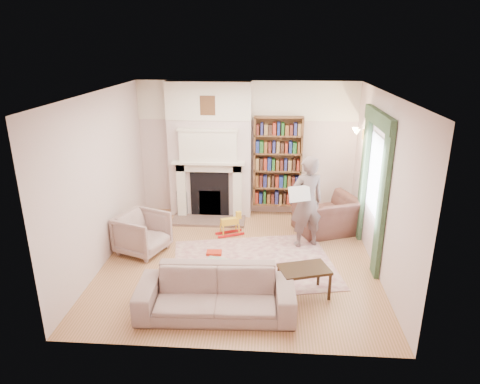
# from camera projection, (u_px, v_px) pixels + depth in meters

# --- Properties ---
(floor) EXTENTS (4.50, 4.50, 0.00)m
(floor) POSITION_uv_depth(u_px,v_px,m) (239.00, 260.00, 7.30)
(floor) COLOR olive
(floor) RESTS_ON ground
(ceiling) EXTENTS (4.50, 4.50, 0.00)m
(ceiling) POSITION_uv_depth(u_px,v_px,m) (239.00, 93.00, 6.37)
(ceiling) COLOR white
(ceiling) RESTS_ON wall_back
(wall_back) EXTENTS (4.50, 0.00, 4.50)m
(wall_back) POSITION_uv_depth(u_px,v_px,m) (247.00, 149.00, 8.95)
(wall_back) COLOR beige
(wall_back) RESTS_ON floor
(wall_front) EXTENTS (4.50, 0.00, 4.50)m
(wall_front) POSITION_uv_depth(u_px,v_px,m) (224.00, 246.00, 4.72)
(wall_front) COLOR beige
(wall_front) RESTS_ON floor
(wall_left) EXTENTS (0.00, 4.50, 4.50)m
(wall_left) POSITION_uv_depth(u_px,v_px,m) (102.00, 179.00, 6.98)
(wall_left) COLOR beige
(wall_left) RESTS_ON floor
(wall_right) EXTENTS (0.00, 4.50, 4.50)m
(wall_right) POSITION_uv_depth(u_px,v_px,m) (382.00, 186.00, 6.68)
(wall_right) COLOR beige
(wall_right) RESTS_ON floor
(fireplace) EXTENTS (1.70, 0.58, 2.80)m
(fireplace) POSITION_uv_depth(u_px,v_px,m) (210.00, 151.00, 8.82)
(fireplace) COLOR beige
(fireplace) RESTS_ON floor
(bookcase) EXTENTS (1.00, 0.24, 1.85)m
(bookcase) POSITION_uv_depth(u_px,v_px,m) (278.00, 162.00, 8.86)
(bookcase) COLOR brown
(bookcase) RESTS_ON floor
(window) EXTENTS (0.02, 0.90, 1.30)m
(window) POSITION_uv_depth(u_px,v_px,m) (376.00, 175.00, 7.04)
(window) COLOR silver
(window) RESTS_ON wall_right
(curtain_left) EXTENTS (0.07, 0.32, 2.40)m
(curtain_left) POSITION_uv_depth(u_px,v_px,m) (382.00, 204.00, 6.47)
(curtain_left) COLOR #29402B
(curtain_left) RESTS_ON floor
(curtain_right) EXTENTS (0.07, 0.32, 2.40)m
(curtain_right) POSITION_uv_depth(u_px,v_px,m) (364.00, 177.00, 7.79)
(curtain_right) COLOR #29402B
(curtain_right) RESTS_ON floor
(pelmet) EXTENTS (0.09, 1.70, 0.24)m
(pelmet) POSITION_uv_depth(u_px,v_px,m) (379.00, 119.00, 6.74)
(pelmet) COLOR #29402B
(pelmet) RESTS_ON wall_right
(wall_sconce) EXTENTS (0.20, 0.24, 0.24)m
(wall_sconce) POSITION_uv_depth(u_px,v_px,m) (354.00, 134.00, 7.94)
(wall_sconce) COLOR gold
(wall_sconce) RESTS_ON wall_right
(rug) EXTENTS (2.97, 2.49, 0.01)m
(rug) POSITION_uv_depth(u_px,v_px,m) (254.00, 264.00, 7.17)
(rug) COLOR beige
(rug) RESTS_ON floor
(armchair_reading) EXTENTS (1.38, 1.31, 0.72)m
(armchair_reading) POSITION_uv_depth(u_px,v_px,m) (327.00, 215.00, 8.26)
(armchair_reading) COLOR #472726
(armchair_reading) RESTS_ON floor
(armchair_left) EXTENTS (1.00, 0.99, 0.71)m
(armchair_left) POSITION_uv_depth(u_px,v_px,m) (143.00, 233.00, 7.49)
(armchair_left) COLOR #AAA18C
(armchair_left) RESTS_ON floor
(sofa) EXTENTS (2.16, 0.92, 0.62)m
(sofa) POSITION_uv_depth(u_px,v_px,m) (216.00, 293.00, 5.79)
(sofa) COLOR gray
(sofa) RESTS_ON floor
(man_reading) EXTENTS (0.72, 0.60, 1.69)m
(man_reading) POSITION_uv_depth(u_px,v_px,m) (307.00, 202.00, 7.56)
(man_reading) COLOR #61504E
(man_reading) RESTS_ON floor
(newspaper) EXTENTS (0.41, 0.24, 0.26)m
(newspaper) POSITION_uv_depth(u_px,v_px,m) (300.00, 194.00, 7.31)
(newspaper) COLOR silver
(newspaper) RESTS_ON man_reading
(coffee_table) EXTENTS (0.80, 0.64, 0.45)m
(coffee_table) POSITION_uv_depth(u_px,v_px,m) (304.00, 282.00, 6.22)
(coffee_table) COLOR #2E2110
(coffee_table) RESTS_ON floor
(paraffin_heater) EXTENTS (0.31, 0.31, 0.55)m
(paraffin_heater) POSITION_uv_depth(u_px,v_px,m) (182.00, 204.00, 9.08)
(paraffin_heater) COLOR #9B9CA2
(paraffin_heater) RESTS_ON floor
(rocking_horse) EXTENTS (0.57, 0.41, 0.46)m
(rocking_horse) POSITION_uv_depth(u_px,v_px,m) (230.00, 224.00, 8.18)
(rocking_horse) COLOR gold
(rocking_horse) RESTS_ON rug
(board_game) EXTENTS (0.49, 0.49, 0.03)m
(board_game) POSITION_uv_depth(u_px,v_px,m) (216.00, 264.00, 7.14)
(board_game) COLOR #E1C24F
(board_game) RESTS_ON rug
(game_box_lid) EXTENTS (0.27, 0.19, 0.04)m
(game_box_lid) POSITION_uv_depth(u_px,v_px,m) (214.00, 253.00, 7.48)
(game_box_lid) COLOR red
(game_box_lid) RESTS_ON rug
(comic_annuals) EXTENTS (0.82, 0.54, 0.02)m
(comic_annuals) POSITION_uv_depth(u_px,v_px,m) (250.00, 271.00, 6.90)
(comic_annuals) COLOR red
(comic_annuals) RESTS_ON rug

